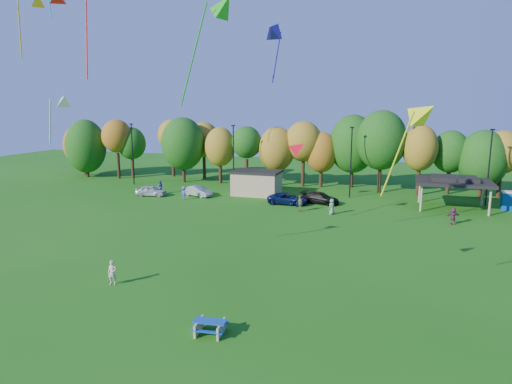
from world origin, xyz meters
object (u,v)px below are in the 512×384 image
(car_a, at_px, (151,191))
(car_b, at_px, (198,191))
(kite_flyer, at_px, (112,273))
(car_d, at_px, (320,198))
(car_c, at_px, (288,199))
(picnic_table, at_px, (210,326))

(car_a, xyz_separation_m, car_b, (5.95, 1.70, -0.01))
(kite_flyer, relative_size, car_d, 0.36)
(kite_flyer, height_order, car_c, kite_flyer)
(car_a, relative_size, car_c, 0.83)
(car_b, xyz_separation_m, car_d, (16.07, 0.41, 0.00))
(kite_flyer, bearing_deg, car_a, 105.69)
(picnic_table, distance_m, kite_flyer, 9.81)
(picnic_table, bearing_deg, kite_flyer, 149.68)
(car_b, distance_m, car_c, 12.47)
(kite_flyer, distance_m, car_b, 29.84)
(car_c, bearing_deg, kite_flyer, 169.48)
(car_b, height_order, car_c, car_b)
(picnic_table, bearing_deg, car_d, 84.75)
(kite_flyer, relative_size, car_b, 0.41)
(kite_flyer, xyz_separation_m, car_a, (-13.05, 27.28, -0.15))
(picnic_table, height_order, car_c, car_c)
(picnic_table, distance_m, car_a, 38.34)
(picnic_table, distance_m, car_d, 33.58)
(car_d, bearing_deg, picnic_table, -166.28)
(car_c, distance_m, car_d, 3.97)
(car_d, bearing_deg, car_a, 109.38)
(car_a, distance_m, car_b, 6.19)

